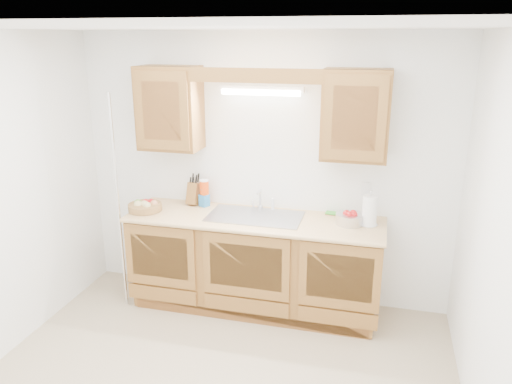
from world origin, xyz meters
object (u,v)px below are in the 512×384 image
(knife_block, at_px, (194,193))
(paper_towel, at_px, (370,211))
(fruit_basket, at_px, (145,206))
(apple_bowl, at_px, (350,218))

(knife_block, xyz_separation_m, paper_towel, (1.65, -0.17, 0.02))
(fruit_basket, bearing_deg, paper_towel, 3.58)
(paper_towel, distance_m, apple_bowl, 0.18)
(knife_block, xyz_separation_m, apple_bowl, (1.49, -0.18, -0.06))
(fruit_basket, relative_size, knife_block, 1.21)
(fruit_basket, distance_m, knife_block, 0.48)
(fruit_basket, relative_size, apple_bowl, 1.20)
(paper_towel, height_order, apple_bowl, paper_towel)
(knife_block, relative_size, paper_towel, 0.97)
(paper_towel, relative_size, apple_bowl, 1.02)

